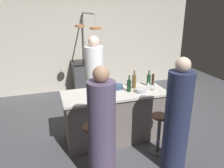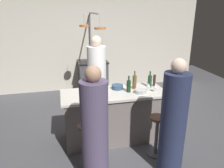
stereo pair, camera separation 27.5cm
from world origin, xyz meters
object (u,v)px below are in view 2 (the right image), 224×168
bar_stool_left (87,143)px  mixing_bowl_blue (117,87)px  wine_glass_near_left_guest (155,86)px  chef (97,83)px  mixing_bowl_steel (140,91)px  wine_bottle_green (150,81)px  stove_range (93,76)px  guest_right (173,123)px  wine_bottle_amber (134,82)px  bar_stool_right (157,134)px  guest_left (95,133)px  pepper_mill (154,80)px  wine_bottle_red (129,86)px  wine_glass_by_chef (148,85)px

bar_stool_left → mixing_bowl_blue: (0.66, 0.77, 0.56)m
bar_stool_left → wine_glass_near_left_guest: wine_glass_near_left_guest is taller
chef → mixing_bowl_steel: bearing=-57.9°
wine_bottle_green → mixing_bowl_steel: 0.38m
stove_range → wine_bottle_green: wine_bottle_green is taller
stove_range → guest_right: guest_right is taller
guest_right → wine_bottle_amber: 1.14m
wine_bottle_amber → mixing_bowl_steel: bearing=-82.5°
bar_stool_left → bar_stool_right: size_ratio=1.00×
wine_bottle_green → mixing_bowl_blue: size_ratio=1.46×
guest_left → bar_stool_left: bearing=99.7°
stove_range → pepper_mill: bearing=-70.7°
wine_bottle_green → bar_stool_right: bearing=-101.7°
chef → wine_bottle_red: bearing=-64.1°
wine_glass_near_left_guest → guest_right: bearing=-97.1°
wine_glass_by_chef → stove_range: bearing=103.1°
pepper_mill → wine_glass_near_left_guest: 0.32m
chef → bar_stool_left: bearing=-105.6°
guest_right → wine_bottle_amber: size_ratio=5.10×
wine_glass_near_left_guest → wine_glass_by_chef: 0.12m
guest_right → stove_range: bearing=99.6°
bar_stool_right → guest_right: 0.56m
stove_range → wine_bottle_amber: bearing=-80.4°
stove_range → mixing_bowl_steel: mixing_bowl_steel is taller
wine_glass_by_chef → pepper_mill: bearing=47.7°
chef → mixing_bowl_blue: chef is taller
stove_range → bar_stool_left: size_ratio=1.31×
guest_left → guest_right: bearing=-1.1°
wine_bottle_amber → mixing_bowl_blue: 0.32m
wine_bottle_amber → chef: bearing=128.2°
bar_stool_right → pepper_mill: (0.26, 0.77, 0.63)m
chef → bar_stool_left: (-0.40, -1.42, -0.45)m
guest_left → wine_glass_near_left_guest: 1.48m
guest_right → wine_glass_by_chef: size_ratio=11.53×
guest_right → wine_bottle_red: size_ratio=5.81×
guest_left → wine_glass_by_chef: (1.09, 0.90, 0.24)m
stove_range → wine_bottle_red: bearing=-84.3°
wine_bottle_green → wine_glass_by_chef: bearing=-118.5°
guest_right → mixing_bowl_steel: guest_right is taller
bar_stool_right → mixing_bowl_steel: size_ratio=3.49×
wine_bottle_red → mixing_bowl_blue: 0.25m
guest_left → pepper_mill: 1.75m
wine_bottle_red → wine_bottle_amber: (0.15, 0.13, 0.02)m
guest_right → wine_glass_by_chef: bearing=89.8°
wine_glass_near_left_guest → wine_glass_by_chef: bearing=148.8°
stove_range → wine_glass_near_left_guest: (0.69, -2.59, 0.56)m
pepper_mill → wine_bottle_amber: size_ratio=0.64×
guest_left → stove_range: bearing=81.8°
pepper_mill → wine_bottle_amber: wine_bottle_amber is taller
wine_glass_near_left_guest → stove_range: bearing=105.0°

